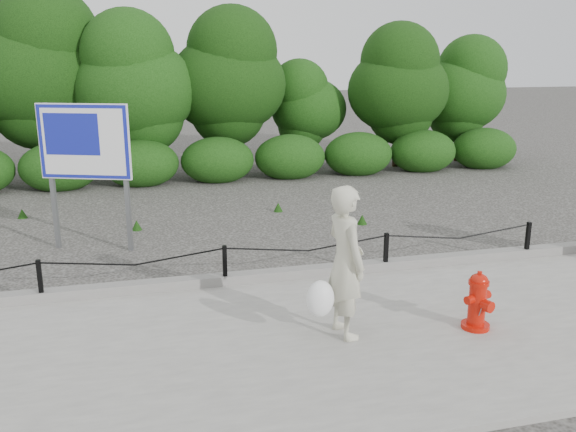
% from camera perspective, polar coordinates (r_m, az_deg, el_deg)
% --- Properties ---
extents(ground, '(90.00, 90.00, 0.00)m').
position_cam_1_polar(ground, '(8.99, -5.86, -6.90)').
color(ground, '#2D2B28').
rests_on(ground, ground).
extents(sidewalk, '(14.00, 4.00, 0.08)m').
position_cam_1_polar(sidewalk, '(7.18, -3.39, -12.45)').
color(sidewalk, gray).
rests_on(sidewalk, ground).
extents(curb, '(14.00, 0.22, 0.14)m').
position_cam_1_polar(curb, '(8.98, -5.94, -5.90)').
color(curb, slate).
rests_on(curb, sidewalk).
extents(chain_barrier, '(10.06, 0.06, 0.60)m').
position_cam_1_polar(chain_barrier, '(8.83, -5.94, -4.15)').
color(chain_barrier, black).
rests_on(chain_barrier, sidewalk).
extents(treeline, '(20.01, 3.77, 4.95)m').
position_cam_1_polar(treeline, '(17.27, -11.02, 12.12)').
color(treeline, black).
rests_on(treeline, ground).
extents(fire_hydrant, '(0.43, 0.44, 0.74)m').
position_cam_1_polar(fire_hydrant, '(7.80, 17.34, -7.64)').
color(fire_hydrant, '#BB1307').
rests_on(fire_hydrant, sidewalk).
extents(pedestrian, '(0.78, 0.72, 1.83)m').
position_cam_1_polar(pedestrian, '(7.13, 5.25, -4.51)').
color(pedestrian, beige).
rests_on(pedestrian, sidewalk).
extents(advertising_sign, '(1.50, 0.65, 2.54)m').
position_cam_1_polar(advertising_sign, '(10.84, -18.51, 6.02)').
color(advertising_sign, slate).
rests_on(advertising_sign, ground).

